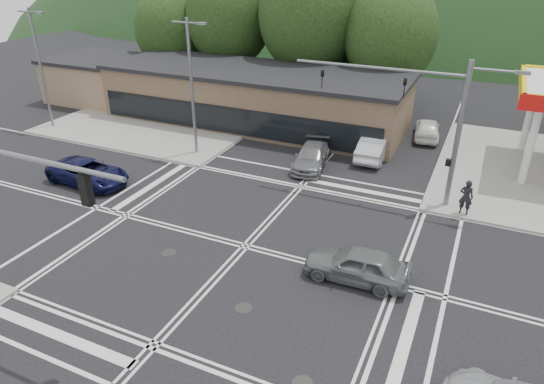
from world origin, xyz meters
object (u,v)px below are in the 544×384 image
at_px(car_grey_center, 357,264).
at_px(pedestrian, 466,197).
at_px(car_blue_west, 88,172).
at_px(car_queue_a, 375,147).
at_px(car_queue_b, 427,129).
at_px(car_northbound, 311,157).

height_order(car_grey_center, pedestrian, pedestrian).
relative_size(car_blue_west, car_queue_a, 1.09).
relative_size(car_queue_a, pedestrian, 2.50).
bearing_deg(pedestrian, car_queue_b, -69.17).
xyz_separation_m(car_grey_center, car_queue_a, (-2.64, 13.73, 0.03)).
relative_size(car_grey_center, car_northbound, 0.93).
xyz_separation_m(car_blue_west, pedestrian, (21.00, 5.27, 0.39)).
height_order(car_northbound, pedestrian, pedestrian).
bearing_deg(car_queue_a, pedestrian, 136.02).
xyz_separation_m(car_blue_west, car_northbound, (11.33, 8.03, -0.03)).
bearing_deg(car_queue_b, car_grey_center, 81.69).
distance_m(car_blue_west, car_queue_b, 24.02).
relative_size(car_grey_center, pedestrian, 2.32).
xyz_separation_m(car_blue_west, car_queue_a, (14.71, 11.20, 0.07)).
xyz_separation_m(car_queue_b, pedestrian, (3.67, -11.36, 0.37)).
xyz_separation_m(car_grey_center, car_northbound, (-6.02, 10.56, -0.07)).
distance_m(car_queue_a, car_northbound, 4.64).
height_order(car_queue_b, car_northbound, car_queue_b).
relative_size(car_queue_a, car_queue_b, 1.10).
distance_m(car_queue_b, pedestrian, 11.95).
relative_size(car_blue_west, car_queue_b, 1.20).
bearing_deg(car_northbound, car_blue_west, -154.11).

